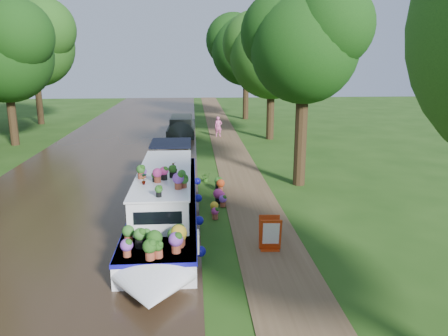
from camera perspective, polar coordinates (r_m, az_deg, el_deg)
ground at (r=17.73m, az=-0.04°, el=-5.14°), size 100.00×100.00×0.00m
canal_water at (r=18.33m, az=-19.18°, el=-5.27°), size 10.00×100.00×0.02m
towpath at (r=17.85m, az=3.82°, el=-4.99°), size 2.20×100.00×0.03m
plant_boat at (r=16.28m, az=-7.67°, el=-3.89°), size 2.29×13.52×2.30m
tree_near_overhang at (r=20.38m, az=10.43°, el=16.03°), size 5.52×5.28×8.99m
tree_near_mid at (r=32.28m, az=6.23°, el=15.13°), size 6.90×6.60×9.40m
tree_near_far at (r=43.10m, az=2.89°, el=15.75°), size 7.59×7.26×10.30m
tree_far_c at (r=33.16m, az=-26.77°, el=13.87°), size 7.13×6.82×9.59m
tree_far_d at (r=43.09m, az=-23.69°, el=15.09°), size 8.05×7.70×10.85m
second_boat at (r=34.79m, az=-5.58°, el=5.36°), size 2.14×7.18×1.39m
sandwich_board at (r=13.85m, az=6.04°, el=-8.68°), size 0.67×0.56×1.05m
pedestrian_pink at (r=33.33m, az=-0.74°, el=5.44°), size 0.60×0.44×1.53m
verge_plant at (r=21.21m, az=-2.37°, el=-1.21°), size 0.46×0.41×0.48m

